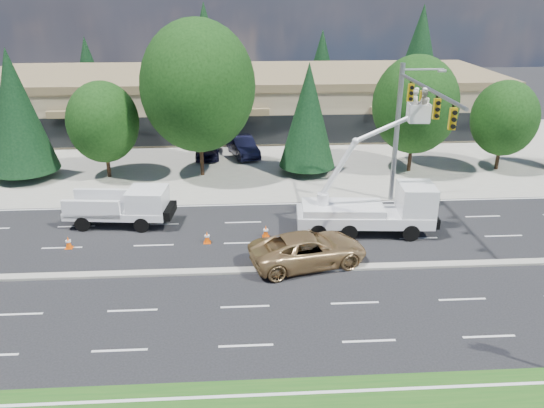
{
  "coord_description": "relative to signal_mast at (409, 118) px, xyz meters",
  "views": [
    {
      "loc": [
        -0.0,
        -23.49,
        13.36
      ],
      "look_at": [
        1.59,
        3.03,
        2.4
      ],
      "focal_mm": 35.0,
      "sensor_mm": 36.0,
      "label": 1
    }
  ],
  "objects": [
    {
      "name": "tree_back_c",
      "position": [
        -0.03,
        34.96,
        -1.44
      ],
      "size": [
        4.37,
        4.37,
        8.61
      ],
      "color": "#332114",
      "rests_on": "ground"
    },
    {
      "name": "parked_car_west",
      "position": [
        -12.87,
        12.71,
        -5.23
      ],
      "size": [
        2.04,
        4.88,
        1.65
      ],
      "primitive_type": "imported",
      "rotation": [
        0.0,
        0.0,
        0.02
      ],
      "color": "black",
      "rests_on": "ground"
    },
    {
      "name": "tree_front_f",
      "position": [
        2.97,
        7.96,
        -0.88
      ],
      "size": [
        6.37,
        6.37,
        8.84
      ],
      "color": "#332114",
      "rests_on": "ground"
    },
    {
      "name": "traffic_cone_b",
      "position": [
        -12.06,
        -3.68,
        -5.72
      ],
      "size": [
        0.4,
        0.4,
        0.7
      ],
      "color": "#F15307",
      "rests_on": "ground"
    },
    {
      "name": "tree_back_a",
      "position": [
        -28.03,
        34.96,
        -1.77
      ],
      "size": [
        4.05,
        4.05,
        7.98
      ],
      "color": "#332114",
      "rests_on": "ground"
    },
    {
      "name": "minivan",
      "position": [
        -6.71,
        -6.44,
        -5.22
      ],
      "size": [
        6.53,
        4.16,
        1.68
      ],
      "primitive_type": "imported",
      "rotation": [
        0.0,
        0.0,
        1.81
      ],
      "color": "tan",
      "rests_on": "ground"
    },
    {
      "name": "tree_front_c",
      "position": [
        -20.03,
        7.96,
        -1.86
      ],
      "size": [
        5.17,
        5.17,
        7.18
      ],
      "color": "#332114",
      "rests_on": "ground"
    },
    {
      "name": "tree_back_d",
      "position": [
        11.97,
        34.96,
        0.09
      ],
      "size": [
        5.81,
        5.81,
        11.46
      ],
      "color": "#332114",
      "rests_on": "ground"
    },
    {
      "name": "ground",
      "position": [
        -10.03,
        -7.04,
        -6.06
      ],
      "size": [
        140.0,
        140.0,
        0.0
      ],
      "primitive_type": "plane",
      "color": "black",
      "rests_on": "ground"
    },
    {
      "name": "road_median",
      "position": [
        -10.03,
        -7.04,
        -6.0
      ],
      "size": [
        120.0,
        0.55,
        0.12
      ],
      "primitive_type": "cube",
      "color": "gray",
      "rests_on": "ground"
    },
    {
      "name": "traffic_cone_a",
      "position": [
        -19.62,
        -3.88,
        -5.72
      ],
      "size": [
        0.4,
        0.4,
        0.7
      ],
      "color": "#F15307",
      "rests_on": "ground"
    },
    {
      "name": "bucket_truck",
      "position": [
        -2.26,
        -2.9,
        -4.23
      ],
      "size": [
        7.94,
        2.97,
        8.42
      ],
      "rotation": [
        0.0,
        0.0,
        -0.07
      ],
      "color": "white",
      "rests_on": "ground"
    },
    {
      "name": "tree_front_d",
      "position": [
        -13.03,
        7.96,
        0.65
      ],
      "size": [
        8.25,
        8.25,
        11.45
      ],
      "color": "#332114",
      "rests_on": "ground"
    },
    {
      "name": "concrete_apron",
      "position": [
        -10.03,
        12.96,
        -6.05
      ],
      "size": [
        140.0,
        22.0,
        0.01
      ],
      "primitive_type": "cube",
      "color": "gray",
      "rests_on": "ground"
    },
    {
      "name": "utility_pickup",
      "position": [
        -17.09,
        -0.89,
        -5.11
      ],
      "size": [
        6.18,
        2.83,
        2.29
      ],
      "rotation": [
        0.0,
        0.0,
        -0.1
      ],
      "color": "white",
      "rests_on": "ground"
    },
    {
      "name": "signal_mast",
      "position": [
        0.0,
        0.0,
        0.0
      ],
      "size": [
        2.76,
        10.16,
        9.0
      ],
      "color": "gray",
      "rests_on": "ground"
    },
    {
      "name": "tree_front_b",
      "position": [
        -26.03,
        7.96,
        -0.94
      ],
      "size": [
        4.84,
        4.84,
        9.53
      ],
      "color": "#332114",
      "rests_on": "ground"
    },
    {
      "name": "traffic_cone_c",
      "position": [
        -8.74,
        -3.11,
        -5.72
      ],
      "size": [
        0.4,
        0.4,
        0.7
      ],
      "color": "#F15307",
      "rests_on": "ground"
    },
    {
      "name": "strip_mall",
      "position": [
        -10.03,
        22.93,
        -3.23
      ],
      "size": [
        50.4,
        15.4,
        5.5
      ],
      "color": "tan",
      "rests_on": "ground"
    },
    {
      "name": "tree_back_b",
      "position": [
        -14.03,
        34.96,
        0.24
      ],
      "size": [
        5.95,
        5.95,
        11.74
      ],
      "color": "#332114",
      "rests_on": "ground"
    },
    {
      "name": "tree_front_g",
      "position": [
        9.97,
        7.96,
        -2.0
      ],
      "size": [
        5.0,
        5.0,
        6.93
      ],
      "color": "#332114",
      "rests_on": "ground"
    },
    {
      "name": "parked_car_east",
      "position": [
        -9.9,
        12.69,
        -5.24
      ],
      "size": [
        3.01,
        5.26,
        1.64
      ],
      "primitive_type": "imported",
      "rotation": [
        0.0,
        0.0,
        0.27
      ],
      "color": "black",
      "rests_on": "ground"
    },
    {
      "name": "tree_front_e",
      "position": [
        -5.03,
        7.96,
        -1.57
      ],
      "size": [
        4.25,
        4.25,
        8.37
      ],
      "color": "#332114",
      "rests_on": "ground"
    }
  ]
}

